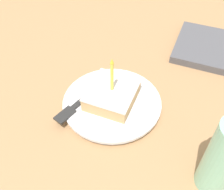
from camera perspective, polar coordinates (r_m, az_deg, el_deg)
ground_plane at (r=0.63m, az=-0.63°, el=-1.81°), size 2.40×2.40×0.04m
plate at (r=0.59m, az=-0.00°, el=-1.72°), size 0.22×0.22×0.02m
cake_slice at (r=0.57m, az=-0.01°, el=0.13°), size 0.10×0.11×0.12m
fork at (r=0.58m, az=-6.77°, el=-1.37°), size 0.07×0.17×0.00m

